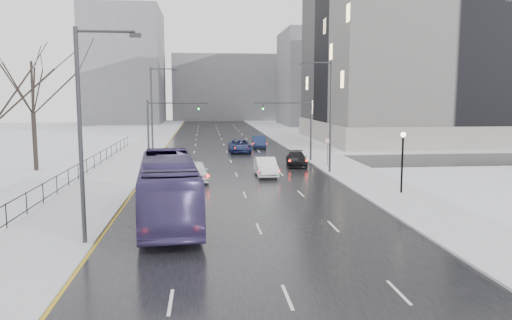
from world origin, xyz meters
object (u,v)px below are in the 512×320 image
object	(u,v)px
streetlight_r_mid	(328,111)
sedan_right_far	(297,159)
bus	(168,188)
no_uturn_sign	(328,144)
sedan_right_cross	(240,146)
sedan_center_near	(196,171)
lamppost_r_mid	(403,153)
sedan_right_distant	(259,142)
sedan_right_near	(266,167)
streetlight_l_near	(85,126)
tree_park_e	(37,171)
streetlight_l_far	(154,108)
mast_signal_right	(301,123)
mast_signal_left	(159,124)

from	to	relation	value
streetlight_r_mid	sedan_right_far	size ratio (longest dim) A/B	2.09
sedan_right_far	bus	bearing A→B (deg)	-112.34
no_uturn_sign	sedan_right_cross	size ratio (longest dim) A/B	0.49
bus	sedan_center_near	world-z (taller)	bus
lamppost_r_mid	sedan_right_distant	bearing A→B (deg)	101.33
sedan_right_near	sedan_right_cross	distance (m)	18.32
streetlight_r_mid	streetlight_l_near	world-z (taller)	same
tree_park_e	streetlight_l_far	distance (m)	14.01
streetlight_l_near	no_uturn_sign	distance (m)	29.81
tree_park_e	sedan_right_far	world-z (taller)	tree_park_e
streetlight_l_far	tree_park_e	bearing A→B (deg)	-141.43
bus	sedan_right_far	world-z (taller)	bus
no_uturn_sign	bus	xyz separation A→B (m)	(-14.03, -19.44, -0.47)
mast_signal_right	sedan_right_far	bearing A→B (deg)	-108.31
streetlight_l_near	sedan_right_near	size ratio (longest dim) A/B	2.07
streetlight_l_far	bus	size ratio (longest dim) A/B	0.78
no_uturn_sign	lamppost_r_mid	bearing A→B (deg)	-82.67
lamppost_r_mid	sedan_right_far	distance (m)	15.83
streetlight_l_near	sedan_right_cross	bearing A→B (deg)	75.39
sedan_right_cross	tree_park_e	bearing A→B (deg)	-146.92
streetlight_l_near	streetlight_l_far	bearing A→B (deg)	90.00
mast_signal_right	no_uturn_sign	bearing A→B (deg)	-64.89
tree_park_e	lamppost_r_mid	xyz separation A→B (m)	(29.20, -14.00, 2.94)
mast_signal_right	mast_signal_left	world-z (taller)	same
mast_signal_left	no_uturn_sign	xyz separation A→B (m)	(16.53, -4.00, -1.81)
sedan_right_near	sedan_right_cross	size ratio (longest dim) A/B	0.87
lamppost_r_mid	streetlight_l_near	bearing A→B (deg)	-152.45
streetlight_r_mid	bus	distance (m)	20.53
sedan_right_near	sedan_right_cross	xyz separation A→B (m)	(-0.92, 18.30, -0.03)
tree_park_e	mast_signal_left	size ratio (longest dim) A/B	2.08
sedan_right_near	sedan_right_distant	world-z (taller)	sedan_right_near
streetlight_l_far	streetlight_r_mid	bearing A→B (deg)	-36.30
streetlight_r_mid	sedan_right_distant	distance (m)	23.24
streetlight_l_far	sedan_center_near	size ratio (longest dim) A/B	2.11
mast_signal_right	mast_signal_left	xyz separation A→B (m)	(-14.65, 0.00, 0.00)
streetlight_l_near	sedan_right_cross	world-z (taller)	streetlight_l_near
streetlight_r_mid	mast_signal_left	distance (m)	17.50
no_uturn_sign	sedan_right_near	xyz separation A→B (m)	(-6.71, -4.96, -1.47)
streetlight_l_far	sedan_right_far	distance (m)	16.83
mast_signal_left	sedan_right_cross	size ratio (longest dim) A/B	1.17
sedan_center_near	sedan_right_far	world-z (taller)	sedan_center_near
streetlight_l_near	mast_signal_left	distance (m)	28.05
bus	sedan_right_distant	distance (m)	39.02
streetlight_l_far	sedan_right_distant	world-z (taller)	streetlight_l_far
streetlight_l_near	lamppost_r_mid	world-z (taller)	streetlight_l_near
mast_signal_left	sedan_right_distant	world-z (taller)	mast_signal_left
streetlight_r_mid	sedan_right_cross	bearing A→B (deg)	110.83
bus	sedan_right_cross	xyz separation A→B (m)	(6.40, 32.78, -1.02)
sedan_right_distant	streetlight_r_mid	bearing A→B (deg)	-78.15
lamppost_r_mid	bus	xyz separation A→B (m)	(-15.83, -5.44, -1.11)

